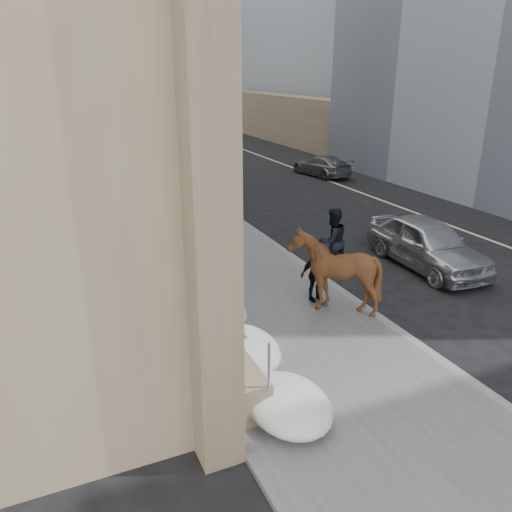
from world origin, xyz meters
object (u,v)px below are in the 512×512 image
Objects in this scene: mounted_horse_left at (216,237)px; mounted_horse_right at (333,268)px; car_grey at (321,166)px; car_silver at (427,243)px; pedestrian at (315,274)px.

mounted_horse_left is 4.11m from mounted_horse_right.
mounted_horse_right is at bearing 50.90° from car_grey.
pedestrian is at bearing -165.47° from car_silver.
pedestrian is (1.82, -2.96, -0.41)m from mounted_horse_left.
mounted_horse_left is 1.86× the size of pedestrian.
car_grey is at bearing 54.77° from pedestrian.
pedestrian is 17.91m from car_grey.
car_silver is (4.63, 1.62, -0.49)m from mounted_horse_right.
mounted_horse_right reaches higher than car_grey.
mounted_horse_left reaches higher than pedestrian.
pedestrian is 0.37× the size of car_grey.
car_silver is (4.77, 0.96, -0.09)m from pedestrian.
mounted_horse_right is 18.41m from car_grey.
car_silver is 1.13× the size of car_grey.
pedestrian is at bearing 110.43° from mounted_horse_left.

